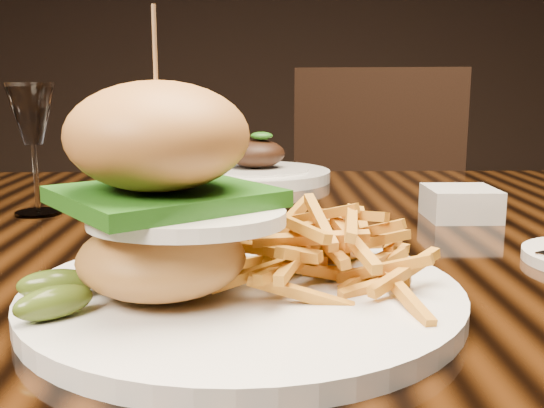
{
  "coord_description": "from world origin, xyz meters",
  "views": [
    {
      "loc": [
        -0.08,
        -0.72,
        0.92
      ],
      "look_at": [
        -0.06,
        -0.17,
        0.81
      ],
      "focal_mm": 42.0,
      "sensor_mm": 36.0,
      "label": 1
    }
  ],
  "objects_px": {
    "dining_table": "(323,289)",
    "wine_glass": "(32,119)",
    "burger_plate": "(226,236)",
    "chair_far": "(372,228)",
    "far_dish": "(256,171)"
  },
  "relations": [
    {
      "from": "dining_table",
      "to": "wine_glass",
      "type": "xyz_separation_m",
      "value": [
        -0.35,
        0.07,
        0.2
      ]
    },
    {
      "from": "wine_glass",
      "to": "burger_plate",
      "type": "bearing_deg",
      "value": -53.12
    },
    {
      "from": "chair_far",
      "to": "dining_table",
      "type": "bearing_deg",
      "value": -87.95
    },
    {
      "from": "burger_plate",
      "to": "far_dish",
      "type": "bearing_deg",
      "value": 64.32
    },
    {
      "from": "dining_table",
      "to": "wine_glass",
      "type": "distance_m",
      "value": 0.41
    },
    {
      "from": "wine_glass",
      "to": "chair_far",
      "type": "relative_size",
      "value": 0.17
    },
    {
      "from": "dining_table",
      "to": "burger_plate",
      "type": "xyz_separation_m",
      "value": [
        -0.1,
        -0.27,
        0.13
      ]
    },
    {
      "from": "burger_plate",
      "to": "wine_glass",
      "type": "bearing_deg",
      "value": 103.18
    },
    {
      "from": "far_dish",
      "to": "chair_far",
      "type": "distance_m",
      "value": 0.66
    },
    {
      "from": "burger_plate",
      "to": "chair_far",
      "type": "xyz_separation_m",
      "value": [
        0.32,
        1.15,
        -0.27
      ]
    },
    {
      "from": "wine_glass",
      "to": "far_dish",
      "type": "xyz_separation_m",
      "value": [
        0.28,
        0.27,
        -0.1
      ]
    },
    {
      "from": "wine_glass",
      "to": "dining_table",
      "type": "bearing_deg",
      "value": -11.64
    },
    {
      "from": "burger_plate",
      "to": "chair_far",
      "type": "distance_m",
      "value": 1.23
    },
    {
      "from": "far_dish",
      "to": "chair_far",
      "type": "bearing_deg",
      "value": 61.39
    },
    {
      "from": "burger_plate",
      "to": "chair_far",
      "type": "relative_size",
      "value": 0.35
    }
  ]
}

